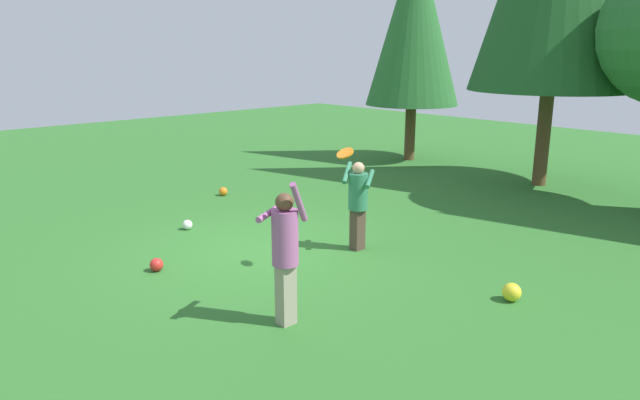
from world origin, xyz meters
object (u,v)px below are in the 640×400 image
at_px(frisbee, 345,153).
at_px(person_catcher, 358,198).
at_px(tree_left, 414,21).
at_px(person_thrower, 285,247).
at_px(ball_yellow, 512,292).
at_px(ball_red, 157,265).
at_px(ball_orange, 223,191).
at_px(ball_white, 187,225).

bearing_deg(frisbee, person_catcher, 123.02).
height_order(frisbee, tree_left, tree_left).
distance_m(person_thrower, person_catcher, 3.10).
bearing_deg(person_thrower, ball_yellow, -52.56).
distance_m(ball_red, ball_orange, 4.96).
xyz_separation_m(person_catcher, ball_yellow, (3.01, 0.01, -0.80)).
bearing_deg(frisbee, tree_left, 122.75).
bearing_deg(ball_white, person_thrower, -14.54).
relative_size(person_thrower, ball_red, 8.93).
height_order(frisbee, ball_orange, frisbee).
relative_size(ball_yellow, tree_left, 0.04).
height_order(ball_orange, tree_left, tree_left).
distance_m(ball_red, ball_yellow, 5.47).
height_order(frisbee, ball_red, frisbee).
distance_m(person_catcher, tree_left, 9.50).
height_order(person_catcher, tree_left, tree_left).
distance_m(frisbee, ball_white, 4.20).
xyz_separation_m(person_thrower, frisbee, (-0.73, 1.80, 0.89)).
bearing_deg(ball_yellow, ball_orange, 176.92).
relative_size(person_thrower, tree_left, 0.28).
height_order(frisbee, ball_white, frisbee).
height_order(person_thrower, ball_red, person_thrower).
distance_m(person_thrower, ball_white, 4.70).
bearing_deg(ball_white, ball_yellow, 15.01).
bearing_deg(person_thrower, tree_left, 8.96).
relative_size(ball_red, ball_yellow, 0.82).
distance_m(ball_yellow, tree_left, 11.57).
bearing_deg(ball_orange, ball_white, -48.49).
relative_size(person_catcher, ball_red, 7.28).
relative_size(ball_red, ball_orange, 1.05).
bearing_deg(ball_yellow, ball_red, -144.92).
xyz_separation_m(ball_red, ball_white, (-1.61, 1.51, -0.01)).
xyz_separation_m(person_thrower, ball_white, (-4.45, 1.15, -0.96)).
distance_m(ball_white, ball_orange, 2.75).
height_order(person_catcher, frisbee, frisbee).
bearing_deg(ball_red, ball_white, 136.90).
bearing_deg(ball_orange, ball_red, -46.09).
bearing_deg(person_thrower, person_catcher, 4.12).
height_order(person_thrower, ball_orange, person_thrower).
relative_size(person_catcher, frisbee, 5.76).
xyz_separation_m(ball_red, ball_orange, (-3.44, 3.57, -0.01)).
bearing_deg(ball_red, frisbee, 45.61).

